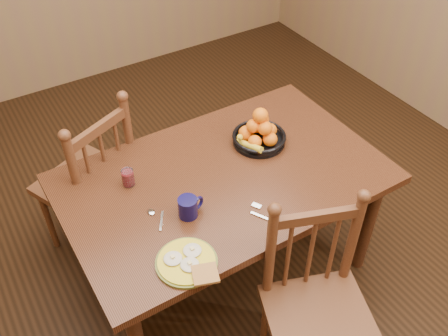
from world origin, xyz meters
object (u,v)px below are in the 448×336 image
coffee_mug (189,207)px  chair_near (317,308)px  fruit_bowl (259,133)px  chair_far (91,183)px  breakfast_plate (188,262)px  dining_table (224,188)px

coffee_mug → chair_near: bearing=-61.6°
chair_near → fruit_bowl: chair_near is taller
chair_far → coffee_mug: size_ratio=7.77×
chair_near → fruit_bowl: 0.94m
coffee_mug → fruit_bowl: bearing=25.0°
breakfast_plate → fruit_bowl: 0.88m
dining_table → fruit_bowl: (0.30, 0.12, 0.15)m
chair_far → fruit_bowl: size_ratio=3.58×
dining_table → breakfast_plate: size_ratio=5.30×
dining_table → chair_far: size_ratio=1.54×
dining_table → fruit_bowl: bearing=22.8°
dining_table → breakfast_plate: bearing=-137.3°
fruit_bowl → coffee_mug: bearing=-155.0°
fruit_bowl → breakfast_plate: bearing=-144.4°
chair_near → breakfast_plate: chair_near is taller
dining_table → coffee_mug: bearing=-152.8°
coffee_mug → fruit_bowl: size_ratio=0.46×
chair_far → coffee_mug: bearing=85.6°
dining_table → coffee_mug: 0.34m
chair_far → chair_near: size_ratio=1.03×
dining_table → breakfast_plate: breakfast_plate is taller
chair_near → breakfast_plate: size_ratio=3.35×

